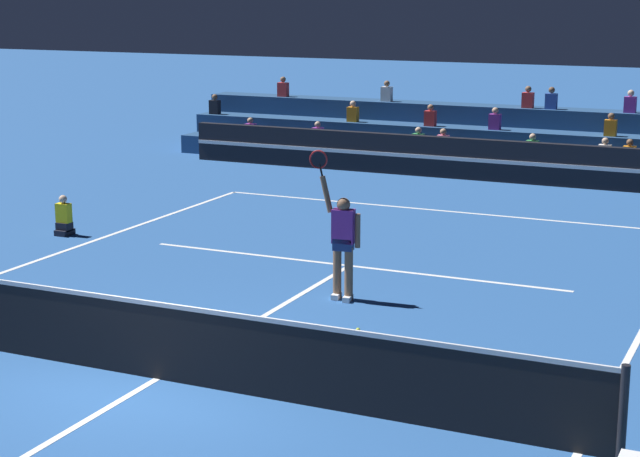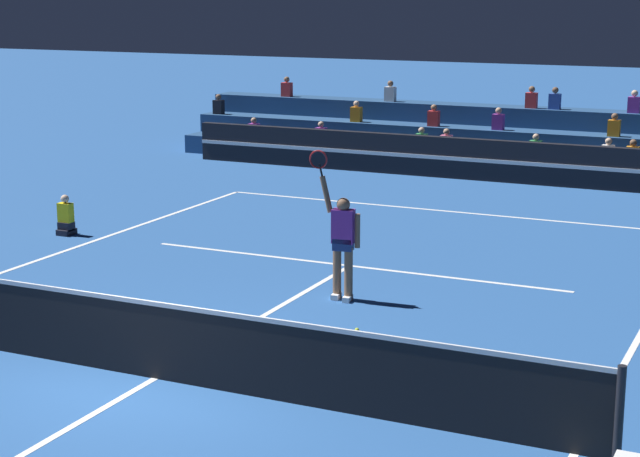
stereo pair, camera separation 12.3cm
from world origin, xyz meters
TOP-DOWN VIEW (x-y plane):
  - ground_plane at (0.00, 0.00)m, footprint 120.00×120.00m
  - court_lines at (0.00, 0.00)m, footprint 11.10×23.90m
  - tennis_net at (0.00, 0.00)m, footprint 12.00×0.10m
  - sponsor_banner_wall at (0.00, 16.16)m, footprint 18.00×0.26m
  - bleacher_stand at (0.02, 18.70)m, footprint 20.39×2.85m
  - ball_kid_courtside at (-6.37, 6.27)m, footprint 0.30×0.36m
  - tennis_player at (0.74, 4.38)m, footprint 0.89×0.32m
  - tennis_ball at (1.65, 2.90)m, footprint 0.07×0.07m

SIDE VIEW (x-z plane):
  - ground_plane at x=0.00m, z-range 0.00..0.00m
  - court_lines at x=0.00m, z-range 0.00..0.01m
  - tennis_ball at x=1.65m, z-range 0.00..0.07m
  - ball_kid_courtside at x=-6.37m, z-range -0.09..0.75m
  - tennis_net at x=0.00m, z-range -0.01..1.09m
  - sponsor_banner_wall at x=0.00m, z-range 0.00..1.10m
  - bleacher_stand at x=0.02m, z-range -0.49..1.79m
  - tennis_player at x=0.74m, z-range -0.26..2.24m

